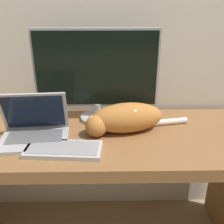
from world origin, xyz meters
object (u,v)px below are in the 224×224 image
(monitor, at_px, (97,74))
(laptop, at_px, (34,131))
(external_keyboard, at_px, (64,149))
(cat, at_px, (125,118))

(monitor, relative_size, laptop, 1.98)
(laptop, height_order, external_keyboard, laptop)
(monitor, bearing_deg, cat, -46.49)
(laptop, xyz_separation_m, cat, (0.44, 0.08, 0.03))
(cat, bearing_deg, external_keyboard, -156.98)
(external_keyboard, relative_size, cat, 0.64)
(laptop, bearing_deg, monitor, 33.52)
(monitor, distance_m, laptop, 0.43)
(external_keyboard, bearing_deg, monitor, 71.81)
(laptop, relative_size, external_keyboard, 0.96)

